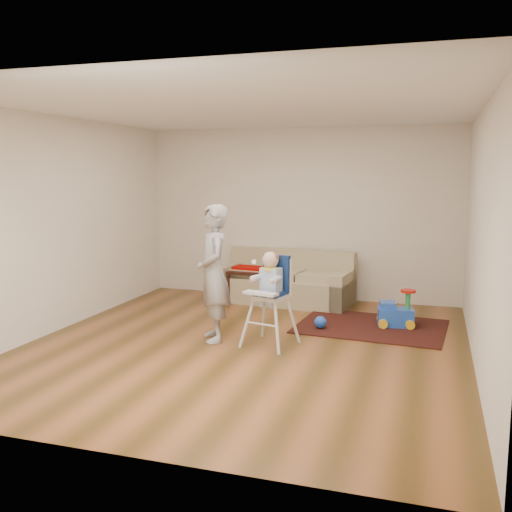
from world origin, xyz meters
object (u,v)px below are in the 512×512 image
(sofa, at_px, (284,277))
(ride_on_toy, at_px, (396,308))
(toy_ball, at_px, (320,322))
(adult, at_px, (213,273))
(high_chair, at_px, (270,300))
(side_table, at_px, (246,286))

(sofa, relative_size, ride_on_toy, 4.38)
(sofa, height_order, toy_ball, sofa)
(ride_on_toy, xyz_separation_m, adult, (-2.04, -1.26, 0.56))
(adult, bearing_deg, ride_on_toy, 90.51)
(sofa, bearing_deg, high_chair, -73.14)
(ride_on_toy, bearing_deg, adult, -158.12)
(toy_ball, xyz_separation_m, adult, (-1.13, -0.85, 0.72))
(sofa, bearing_deg, ride_on_toy, -22.00)
(side_table, xyz_separation_m, ride_on_toy, (2.33, -0.83, 0.01))
(adult, bearing_deg, side_table, 156.68)
(high_chair, xyz_separation_m, adult, (-0.70, -0.00, 0.28))
(side_table, height_order, high_chair, high_chair)
(high_chair, bearing_deg, adult, -166.49)
(high_chair, bearing_deg, side_table, 128.50)
(side_table, distance_m, high_chair, 2.33)
(adult, bearing_deg, toy_ball, 95.69)
(ride_on_toy, height_order, high_chair, high_chair)
(sofa, bearing_deg, adult, -91.17)
(sofa, distance_m, side_table, 0.61)
(side_table, xyz_separation_m, toy_ball, (1.42, -1.25, -0.16))
(side_table, relative_size, ride_on_toy, 1.03)
(sofa, relative_size, adult, 1.31)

